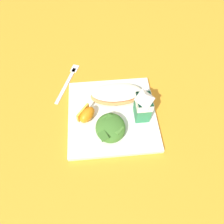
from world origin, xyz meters
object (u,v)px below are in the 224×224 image
object	(u,v)px
cheesy_pizza_bread	(116,95)
orange_wedge_front	(87,114)
green_salad_pile	(110,128)
milk_carton	(143,105)
metal_fork	(69,80)
white_plate	(112,115)

from	to	relation	value
cheesy_pizza_bread	orange_wedge_front	bearing A→B (deg)	-54.99
green_salad_pile	orange_wedge_front	distance (m)	0.09
green_salad_pile	milk_carton	bearing A→B (deg)	114.42
orange_wedge_front	cheesy_pizza_bread	bearing A→B (deg)	125.01
cheesy_pizza_bread	metal_fork	distance (m)	0.20
green_salad_pile	milk_carton	size ratio (longest dim) A/B	0.93
cheesy_pizza_bread	metal_fork	bearing A→B (deg)	-122.74
white_plate	cheesy_pizza_bread	xyz separation A→B (m)	(-0.06, 0.02, 0.03)
white_plate	orange_wedge_front	world-z (taller)	orange_wedge_front
green_salad_pile	milk_carton	distance (m)	0.12
white_plate	orange_wedge_front	size ratio (longest dim) A/B	4.03
metal_fork	cheesy_pizza_bread	bearing A→B (deg)	57.26
cheesy_pizza_bread	milk_carton	bearing A→B (deg)	43.78
white_plate	orange_wedge_front	distance (m)	0.08
white_plate	milk_carton	xyz separation A→B (m)	(0.01, 0.09, 0.07)
orange_wedge_front	metal_fork	world-z (taller)	orange_wedge_front
milk_carton	orange_wedge_front	world-z (taller)	milk_carton
white_plate	cheesy_pizza_bread	world-z (taller)	cheesy_pizza_bread
green_salad_pile	orange_wedge_front	size ratio (longest dim) A/B	1.48
white_plate	metal_fork	size ratio (longest dim) A/B	1.54
cheesy_pizza_bread	orange_wedge_front	world-z (taller)	orange_wedge_front
cheesy_pizza_bread	metal_fork	xyz separation A→B (m)	(-0.11, -0.16, -0.03)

